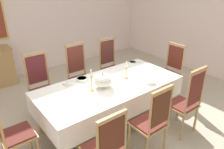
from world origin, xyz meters
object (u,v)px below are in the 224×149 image
chair_head_west (11,132)px  chair_south_a (106,147)px  soup_tureen (103,80)px  bowl_far_left (150,82)px  chair_north_a (41,85)px  chair_head_east (170,70)px  dining_table (110,88)px  chair_south_c (186,101)px  spoon_secondary (135,61)px  bowl_near_left (70,83)px  spoon_primary (64,85)px  candlestick_east (126,72)px  chair_south_b (152,121)px  chair_north_c (111,65)px  candlestick_west (92,82)px  chair_north_b (80,73)px  bowl_far_right (82,79)px  bowl_near_right (133,62)px

chair_head_west → chair_south_a: bearing=39.4°
chair_head_west → soup_tureen: (1.47, -0.00, 0.30)m
chair_south_a → bowl_far_left: (1.37, 0.58, 0.22)m
chair_head_west → bowl_far_left: (2.17, -0.40, 0.21)m
chair_north_a → chair_head_east: bearing=158.1°
dining_table → chair_south_c: (0.78, -0.98, -0.08)m
spoon_secondary → bowl_near_left: bearing=169.9°
spoon_primary → candlestick_east: bearing=-24.0°
chair_south_b → chair_south_a: bearing=179.8°
chair_south_b → bowl_near_left: 1.49m
chair_north_c → candlestick_east: 1.10m
candlestick_east → soup_tureen: bearing=-180.0°
candlestick_west → candlestick_east: bearing=0.0°
chair_south_a → candlestick_west: candlestick_west is taller
chair_north_b → soup_tureen: size_ratio=3.99×
chair_south_b → dining_table: bearing=89.0°
chair_head_west → bowl_far_right: 1.40m
dining_table → soup_tureen: soup_tureen is taller
chair_north_a → bowl_near_left: 0.67m
bowl_near_right → spoon_primary: bowl_near_right is taller
candlestick_west → candlestick_east: candlestick_west is taller
chair_head_west → chair_head_east: chair_head_east is taller
chair_south_a → spoon_primary: size_ratio=6.17×
chair_north_b → candlestick_east: 1.09m
spoon_secondary → chair_head_west: bearing=177.4°
chair_north_b → bowl_far_right: size_ratio=6.17×
chair_south_a → chair_south_c: size_ratio=0.91×
chair_head_west → bowl_far_left: chair_head_west is taller
chair_north_a → candlestick_east: bearing=140.4°
candlestick_west → candlestick_east: 0.73m
chair_south_c → candlestick_west: size_ratio=3.38×
dining_table → chair_north_b: 0.98m
bowl_far_left → chair_north_b: bearing=112.4°
dining_table → chair_south_c: size_ratio=2.02×
chair_head_east → chair_north_a: bearing=68.1°
chair_south_b → chair_head_west: (-1.60, 0.98, -0.01)m
chair_south_c → spoon_primary: (-1.40, 1.42, 0.16)m
soup_tureen → spoon_secondary: soup_tureen is taller
chair_south_b → soup_tureen: chair_south_b is taller
soup_tureen → bowl_far_right: 0.45m
dining_table → bowl_near_left: 0.67m
chair_north_b → chair_south_c: chair_north_b is taller
chair_south_c → spoon_primary: size_ratio=6.76×
chair_north_b → spoon_primary: bearing=41.8°
chair_north_a → chair_south_b: (0.80, -1.96, -0.02)m
dining_table → chair_north_c: size_ratio=2.04×
chair_north_b → spoon_secondary: chair_north_b is taller
bowl_near_right → candlestick_west: bearing=-160.7°
chair_head_west → candlestick_east: chair_head_west is taller
chair_north_a → chair_south_c: chair_south_c is taller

